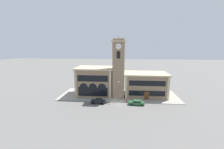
{
  "coord_description": "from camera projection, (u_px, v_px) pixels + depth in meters",
  "views": [
    {
      "loc": [
        2.25,
        -43.16,
        17.09
      ],
      "look_at": [
        -1.99,
        3.12,
        8.09
      ],
      "focal_mm": 24.0,
      "sensor_mm": 36.0,
      "label": 1
    }
  ],
  "objects": [
    {
      "name": "ground_plane",
      "position": [
        118.0,
        103.0,
        45.64
      ],
      "size": [
        300.0,
        300.0,
        0.0
      ],
      "primitive_type": "plane",
      "color": "#605E5B"
    },
    {
      "name": "bollard",
      "position": [
        93.0,
        99.0,
        46.6
      ],
      "size": [
        0.18,
        0.18,
        1.06
      ],
      "color": "black",
      "rests_on": "sidewalk_kerb"
    },
    {
      "name": "parked_car_near",
      "position": [
        98.0,
        101.0,
        44.81
      ],
      "size": [
        4.24,
        2.0,
        1.46
      ],
      "rotation": [
        0.0,
        0.0,
        3.07
      ],
      "color": "black",
      "rests_on": "ground_plane"
    },
    {
      "name": "parked_car_mid",
      "position": [
        137.0,
        102.0,
        43.8
      ],
      "size": [
        4.67,
        2.07,
        1.4
      ],
      "rotation": [
        0.0,
        0.0,
        3.07
      ],
      "color": "#285633",
      "rests_on": "ground_plane"
    },
    {
      "name": "street_lamp",
      "position": [
        119.0,
        89.0,
        45.16
      ],
      "size": [
        0.36,
        0.36,
        6.41
      ],
      "color": "#4C4C51",
      "rests_on": "sidewalk_kerb"
    },
    {
      "name": "sidewalk_kerb",
      "position": [
        119.0,
        95.0,
        52.31
      ],
      "size": [
        39.98,
        13.66,
        0.15
      ],
      "color": "gray",
      "rests_on": "ground_plane"
    },
    {
      "name": "clock_tower",
      "position": [
        119.0,
        69.0,
        48.69
      ],
      "size": [
        4.47,
        4.47,
        20.45
      ],
      "color": "#897056",
      "rests_on": "ground_plane"
    },
    {
      "name": "town_hall_right_wing",
      "position": [
        145.0,
        84.0,
        51.26
      ],
      "size": [
        14.5,
        9.24,
        8.02
      ],
      "color": "#897056",
      "rests_on": "ground_plane"
    },
    {
      "name": "town_hall_left_wing",
      "position": [
        95.0,
        81.0,
        52.65
      ],
      "size": [
        12.89,
        9.24,
        9.7
      ],
      "color": "#897056",
      "rests_on": "ground_plane"
    },
    {
      "name": "fire_hydrant",
      "position": [
        127.0,
        101.0,
        45.52
      ],
      "size": [
        0.22,
        0.22,
        0.87
      ],
      "color": "red",
      "rests_on": "sidewalk_kerb"
    }
  ]
}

